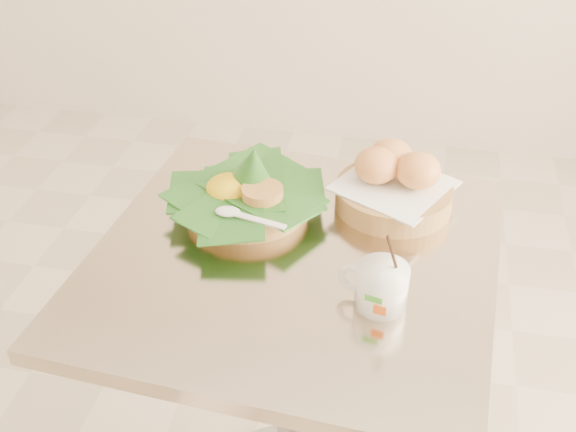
% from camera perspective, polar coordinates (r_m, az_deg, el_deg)
% --- Properties ---
extents(cafe_table, '(0.75, 0.75, 0.75)m').
position_cam_1_polar(cafe_table, '(1.42, 0.45, -10.02)').
color(cafe_table, gray).
rests_on(cafe_table, floor).
extents(rice_basket, '(0.29, 0.29, 0.15)m').
position_cam_1_polar(rice_basket, '(1.37, -3.28, 1.95)').
color(rice_basket, '#AB8549').
rests_on(rice_basket, cafe_table).
extents(bread_basket, '(0.26, 0.26, 0.12)m').
position_cam_1_polar(bread_basket, '(1.40, 8.38, 2.56)').
color(bread_basket, '#AB8549').
rests_on(bread_basket, cafe_table).
extents(coffee_mug, '(0.12, 0.09, 0.15)m').
position_cam_1_polar(coffee_mug, '(1.16, 7.31, -5.43)').
color(coffee_mug, white).
rests_on(coffee_mug, cafe_table).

